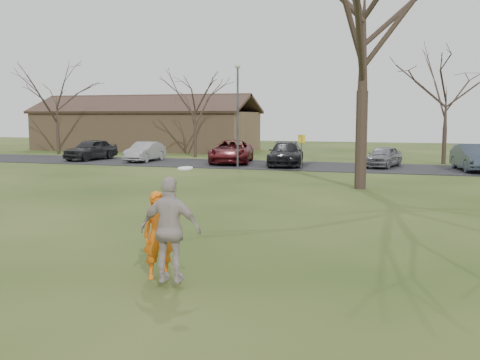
{
  "coord_description": "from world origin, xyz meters",
  "views": [
    {
      "loc": [
        4.31,
        -9.61,
        3.13
      ],
      "look_at": [
        0.0,
        4.0,
        1.5
      ],
      "focal_mm": 41.96,
      "sensor_mm": 36.0,
      "label": 1
    }
  ],
  "objects_px": {
    "car_4": "(383,156)",
    "catching_play": "(171,230)",
    "car_0": "(91,149)",
    "lamp_post": "(238,102)",
    "car_1": "(145,152)",
    "car_5": "(474,157)",
    "car_2": "(232,152)",
    "car_3": "(286,154)",
    "player_defender": "(159,235)",
    "building": "(146,129)",
    "big_tree": "(364,24)"
  },
  "relations": [
    {
      "from": "car_4",
      "to": "catching_play",
      "type": "xyz_separation_m",
      "value": [
        -2.24,
        -26.05,
        0.4
      ]
    },
    {
      "from": "car_0",
      "to": "catching_play",
      "type": "xyz_separation_m",
      "value": [
        17.92,
        -25.63,
        0.31
      ]
    },
    {
      "from": "car_0",
      "to": "car_4",
      "type": "relative_size",
      "value": 1.15
    },
    {
      "from": "lamp_post",
      "to": "car_1",
      "type": "bearing_deg",
      "value": 160.49
    },
    {
      "from": "car_4",
      "to": "car_5",
      "type": "distance_m",
      "value": 5.11
    },
    {
      "from": "catching_play",
      "to": "car_1",
      "type": "bearing_deg",
      "value": 118.04
    },
    {
      "from": "car_5",
      "to": "car_2",
      "type": "bearing_deg",
      "value": 165.97
    },
    {
      "from": "car_5",
      "to": "lamp_post",
      "type": "relative_size",
      "value": 0.73
    },
    {
      "from": "car_1",
      "to": "car_3",
      "type": "distance_m",
      "value": 10.02
    },
    {
      "from": "car_0",
      "to": "player_defender",
      "type": "bearing_deg",
      "value": -47.03
    },
    {
      "from": "player_defender",
      "to": "car_5",
      "type": "height_order",
      "value": "player_defender"
    },
    {
      "from": "car_3",
      "to": "car_1",
      "type": "bearing_deg",
      "value": 169.29
    },
    {
      "from": "car_2",
      "to": "building",
      "type": "distance_m",
      "value": 17.77
    },
    {
      "from": "building",
      "to": "big_tree",
      "type": "height_order",
      "value": "big_tree"
    },
    {
      "from": "player_defender",
      "to": "big_tree",
      "type": "relative_size",
      "value": 0.12
    },
    {
      "from": "car_3",
      "to": "car_0",
      "type": "bearing_deg",
      "value": 170.19
    },
    {
      "from": "car_3",
      "to": "car_4",
      "type": "relative_size",
      "value": 1.32
    },
    {
      "from": "car_2",
      "to": "catching_play",
      "type": "xyz_separation_m",
      "value": [
        7.51,
        -26.04,
        0.29
      ]
    },
    {
      "from": "car_1",
      "to": "catching_play",
      "type": "relative_size",
      "value": 1.91
    },
    {
      "from": "car_5",
      "to": "lamp_post",
      "type": "bearing_deg",
      "value": 178.46
    },
    {
      "from": "car_2",
      "to": "car_5",
      "type": "distance_m",
      "value": 14.82
    },
    {
      "from": "car_4",
      "to": "building",
      "type": "relative_size",
      "value": 0.18
    },
    {
      "from": "car_5",
      "to": "player_defender",
      "type": "bearing_deg",
      "value": -118.29
    },
    {
      "from": "car_2",
      "to": "lamp_post",
      "type": "distance_m",
      "value": 4.6
    },
    {
      "from": "car_1",
      "to": "car_5",
      "type": "relative_size",
      "value": 0.88
    },
    {
      "from": "car_0",
      "to": "car_5",
      "type": "bearing_deg",
      "value": 7.19
    },
    {
      "from": "car_3",
      "to": "catching_play",
      "type": "distance_m",
      "value": 25.58
    },
    {
      "from": "car_3",
      "to": "building",
      "type": "relative_size",
      "value": 0.24
    },
    {
      "from": "catching_play",
      "to": "building",
      "type": "height_order",
      "value": "building"
    },
    {
      "from": "car_1",
      "to": "car_0",
      "type": "bearing_deg",
      "value": 179.64
    },
    {
      "from": "car_2",
      "to": "catching_play",
      "type": "distance_m",
      "value": 27.1
    },
    {
      "from": "car_4",
      "to": "car_1",
      "type": "bearing_deg",
      "value": -164.7
    },
    {
      "from": "car_1",
      "to": "catching_play",
      "type": "bearing_deg",
      "value": -63.17
    },
    {
      "from": "car_1",
      "to": "big_tree",
      "type": "height_order",
      "value": "big_tree"
    },
    {
      "from": "car_1",
      "to": "catching_play",
      "type": "height_order",
      "value": "catching_play"
    },
    {
      "from": "car_2",
      "to": "car_3",
      "type": "distance_m",
      "value": 3.91
    },
    {
      "from": "catching_play",
      "to": "lamp_post",
      "type": "height_order",
      "value": "lamp_post"
    },
    {
      "from": "car_0",
      "to": "car_5",
      "type": "relative_size",
      "value": 0.95
    },
    {
      "from": "car_2",
      "to": "car_4",
      "type": "relative_size",
      "value": 1.44
    },
    {
      "from": "car_2",
      "to": "building",
      "type": "height_order",
      "value": "building"
    },
    {
      "from": "player_defender",
      "to": "catching_play",
      "type": "height_order",
      "value": "catching_play"
    },
    {
      "from": "player_defender",
      "to": "car_4",
      "type": "bearing_deg",
      "value": 49.92
    },
    {
      "from": "car_1",
      "to": "car_2",
      "type": "xyz_separation_m",
      "value": [
        6.17,
        0.34,
        0.1
      ]
    },
    {
      "from": "big_tree",
      "to": "lamp_post",
      "type": "bearing_deg",
      "value": 136.85
    },
    {
      "from": "catching_play",
      "to": "lamp_post",
      "type": "bearing_deg",
      "value": 104.88
    },
    {
      "from": "player_defender",
      "to": "car_1",
      "type": "height_order",
      "value": "player_defender"
    },
    {
      "from": "car_4",
      "to": "big_tree",
      "type": "bearing_deg",
      "value": -77.93
    },
    {
      "from": "car_0",
      "to": "big_tree",
      "type": "relative_size",
      "value": 0.31
    },
    {
      "from": "car_5",
      "to": "car_3",
      "type": "bearing_deg",
      "value": 168.57
    },
    {
      "from": "lamp_post",
      "to": "player_defender",
      "type": "bearing_deg",
      "value": -75.96
    }
  ]
}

